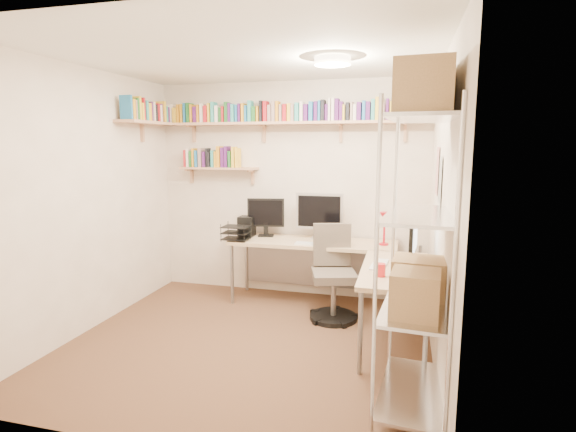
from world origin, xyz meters
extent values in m
plane|color=#4F2F22|center=(0.00, 0.00, 0.00)|extent=(3.20, 3.20, 0.00)
cube|color=beige|center=(0.00, 1.50, 1.25)|extent=(3.20, 0.04, 2.50)
cube|color=beige|center=(-1.60, 0.00, 1.25)|extent=(0.04, 3.00, 2.50)
cube|color=beige|center=(1.60, 0.00, 1.25)|extent=(0.04, 3.00, 2.50)
cube|color=beige|center=(0.00, -1.50, 1.25)|extent=(3.20, 0.04, 2.50)
cube|color=white|center=(0.00, 0.00, 2.50)|extent=(3.20, 3.00, 0.04)
cube|color=silver|center=(1.59, 0.55, 1.55)|extent=(0.01, 0.30, 0.42)
cube|color=white|center=(1.59, 0.15, 1.50)|extent=(0.01, 0.28, 0.38)
cylinder|color=#FFEAC6|center=(0.70, 0.20, 2.46)|extent=(0.30, 0.30, 0.06)
cube|color=tan|center=(0.00, 1.38, 2.02)|extent=(3.05, 0.25, 0.03)
cube|color=tan|center=(-1.48, 0.95, 2.02)|extent=(0.25, 1.00, 0.03)
cube|color=tan|center=(-0.85, 1.40, 1.50)|extent=(0.95, 0.20, 0.02)
cube|color=tan|center=(-1.20, 1.44, 1.95)|extent=(0.03, 0.20, 0.20)
cube|color=tan|center=(-0.30, 1.44, 1.95)|extent=(0.03, 0.20, 0.20)
cube|color=tan|center=(0.60, 1.44, 1.95)|extent=(0.03, 0.20, 0.20)
cube|color=tan|center=(1.30, 1.44, 1.95)|extent=(0.03, 0.20, 0.20)
cube|color=black|center=(-1.47, 1.38, 2.12)|extent=(0.03, 0.14, 0.17)
cube|color=silver|center=(-1.42, 1.38, 2.15)|extent=(0.04, 0.14, 0.22)
cube|color=gold|center=(-1.37, 1.38, 2.12)|extent=(0.04, 0.14, 0.18)
cube|color=orange|center=(-1.33, 1.38, 2.14)|extent=(0.03, 0.12, 0.22)
cube|color=orange|center=(-1.28, 1.38, 2.14)|extent=(0.03, 0.13, 0.22)
cube|color=#216CAA|center=(-1.24, 1.38, 2.15)|extent=(0.03, 0.13, 0.23)
cube|color=#216527|center=(-1.20, 1.38, 2.15)|extent=(0.04, 0.14, 0.23)
cube|color=orange|center=(-1.15, 1.38, 2.14)|extent=(0.02, 0.15, 0.21)
cube|color=#501A62|center=(-1.11, 1.38, 2.13)|extent=(0.04, 0.13, 0.18)
cube|color=orange|center=(-1.07, 1.38, 2.14)|extent=(0.02, 0.12, 0.21)
cube|color=silver|center=(-1.02, 1.38, 2.15)|extent=(0.04, 0.12, 0.22)
cube|color=red|center=(-0.97, 1.38, 2.13)|extent=(0.04, 0.15, 0.19)
cube|color=gold|center=(-0.93, 1.38, 2.15)|extent=(0.02, 0.14, 0.22)
cube|color=teal|center=(-0.88, 1.38, 2.15)|extent=(0.04, 0.13, 0.24)
cube|color=silver|center=(-0.83, 1.38, 2.13)|extent=(0.04, 0.13, 0.19)
cube|color=#216527|center=(-0.79, 1.38, 2.12)|extent=(0.03, 0.12, 0.17)
cube|color=red|center=(-0.75, 1.38, 2.13)|extent=(0.02, 0.15, 0.18)
cube|color=#216527|center=(-0.71, 1.38, 2.15)|extent=(0.04, 0.13, 0.23)
cube|color=#501A62|center=(-0.67, 1.38, 2.14)|extent=(0.03, 0.15, 0.22)
cube|color=teal|center=(-0.64, 1.38, 2.14)|extent=(0.04, 0.13, 0.21)
cube|color=#216CAA|center=(-0.59, 1.38, 2.13)|extent=(0.03, 0.12, 0.20)
cube|color=#501A62|center=(-0.55, 1.38, 2.14)|extent=(0.03, 0.13, 0.21)
cube|color=orange|center=(-0.51, 1.38, 2.14)|extent=(0.03, 0.14, 0.21)
cube|color=#216CAA|center=(-0.48, 1.38, 2.13)|extent=(0.03, 0.11, 0.19)
cube|color=teal|center=(-0.43, 1.38, 2.16)|extent=(0.04, 0.11, 0.24)
cube|color=#216527|center=(-0.38, 1.38, 2.12)|extent=(0.04, 0.13, 0.17)
cube|color=orange|center=(-0.33, 1.38, 2.12)|extent=(0.03, 0.14, 0.18)
cube|color=black|center=(-0.30, 1.38, 2.15)|extent=(0.03, 0.13, 0.24)
cube|color=red|center=(-0.24, 1.38, 2.15)|extent=(0.04, 0.12, 0.23)
cube|color=gray|center=(-0.19, 1.38, 2.13)|extent=(0.04, 0.12, 0.19)
cube|color=gray|center=(-0.14, 1.38, 2.15)|extent=(0.04, 0.13, 0.23)
cube|color=orange|center=(-0.10, 1.38, 2.15)|extent=(0.03, 0.12, 0.23)
cube|color=gray|center=(-0.06, 1.38, 2.13)|extent=(0.03, 0.11, 0.19)
cube|color=red|center=(-0.02, 1.38, 2.13)|extent=(0.04, 0.12, 0.19)
cube|color=gold|center=(0.03, 1.38, 2.13)|extent=(0.04, 0.12, 0.20)
cube|color=gray|center=(0.08, 1.38, 2.13)|extent=(0.04, 0.13, 0.19)
cube|color=teal|center=(0.13, 1.38, 2.14)|extent=(0.04, 0.13, 0.20)
cube|color=silver|center=(0.18, 1.38, 2.14)|extent=(0.03, 0.14, 0.22)
cube|color=#501A62|center=(0.23, 1.38, 2.13)|extent=(0.04, 0.13, 0.19)
cube|color=#216CAA|center=(0.29, 1.38, 2.14)|extent=(0.04, 0.15, 0.21)
cube|color=#501A62|center=(0.34, 1.38, 2.14)|extent=(0.04, 0.13, 0.21)
cube|color=#216CAA|center=(0.38, 1.38, 2.15)|extent=(0.02, 0.15, 0.22)
cube|color=black|center=(0.42, 1.38, 2.15)|extent=(0.04, 0.15, 0.23)
cube|color=#501A62|center=(0.46, 1.38, 2.12)|extent=(0.03, 0.12, 0.18)
cube|color=silver|center=(0.49, 1.38, 2.16)|extent=(0.02, 0.12, 0.25)
cube|color=silver|center=(0.53, 1.38, 2.16)|extent=(0.03, 0.12, 0.24)
cube|color=#501A62|center=(0.57, 1.38, 2.15)|extent=(0.04, 0.11, 0.24)
cube|color=#501A62|center=(0.62, 1.38, 2.14)|extent=(0.03, 0.11, 0.21)
cube|color=gold|center=(0.65, 1.38, 2.12)|extent=(0.02, 0.12, 0.17)
cube|color=black|center=(0.69, 1.38, 2.13)|extent=(0.04, 0.14, 0.19)
cube|color=gray|center=(0.73, 1.38, 2.13)|extent=(0.02, 0.14, 0.20)
cube|color=silver|center=(0.77, 1.38, 2.12)|extent=(0.04, 0.13, 0.17)
cube|color=#501A62|center=(0.81, 1.38, 2.13)|extent=(0.04, 0.15, 0.19)
cube|color=#216CAA|center=(0.86, 1.38, 2.14)|extent=(0.03, 0.13, 0.21)
cube|color=#501A62|center=(0.91, 1.38, 2.13)|extent=(0.04, 0.15, 0.20)
cube|color=teal|center=(0.96, 1.38, 2.15)|extent=(0.04, 0.12, 0.22)
cube|color=gold|center=(1.01, 1.38, 2.16)|extent=(0.04, 0.11, 0.25)
cube|color=gray|center=(1.06, 1.38, 2.13)|extent=(0.04, 0.11, 0.19)
cube|color=#501A62|center=(1.11, 1.38, 2.15)|extent=(0.03, 0.13, 0.22)
cube|color=gold|center=(1.15, 1.38, 2.13)|extent=(0.02, 0.15, 0.19)
cube|color=black|center=(1.19, 1.38, 2.13)|extent=(0.04, 0.14, 0.19)
cube|color=gray|center=(1.24, 1.38, 2.15)|extent=(0.04, 0.14, 0.23)
cube|color=red|center=(1.29, 1.38, 2.15)|extent=(0.04, 0.14, 0.24)
cube|color=#216527|center=(1.34, 1.38, 2.16)|extent=(0.04, 0.12, 0.24)
cube|color=gold|center=(1.39, 1.38, 2.14)|extent=(0.03, 0.14, 0.21)
cube|color=#216527|center=(1.43, 1.38, 2.13)|extent=(0.03, 0.14, 0.19)
cube|color=#216CAA|center=(-1.48, 0.51, 2.16)|extent=(0.14, 0.03, 0.25)
cube|color=orange|center=(-1.48, 0.56, 2.14)|extent=(0.14, 0.04, 0.21)
cube|color=gray|center=(-1.48, 0.60, 2.14)|extent=(0.14, 0.02, 0.20)
cube|color=#216527|center=(-1.48, 0.64, 2.15)|extent=(0.13, 0.03, 0.22)
cube|color=gold|center=(-1.48, 0.68, 2.16)|extent=(0.12, 0.04, 0.25)
cube|color=gold|center=(-1.48, 0.72, 2.13)|extent=(0.14, 0.03, 0.18)
cube|color=red|center=(-1.48, 0.76, 2.16)|extent=(0.12, 0.03, 0.24)
cube|color=teal|center=(-1.48, 0.81, 2.14)|extent=(0.14, 0.04, 0.22)
cube|color=gold|center=(-1.48, 0.85, 2.13)|extent=(0.14, 0.03, 0.19)
cube|color=orange|center=(-1.48, 0.88, 2.13)|extent=(0.13, 0.03, 0.20)
cube|color=#501A62|center=(-1.48, 0.92, 2.14)|extent=(0.11, 0.02, 0.21)
cube|color=silver|center=(-1.48, 0.95, 2.14)|extent=(0.13, 0.03, 0.22)
cube|color=black|center=(-1.48, 1.00, 2.13)|extent=(0.13, 0.04, 0.19)
cube|color=red|center=(-1.48, 1.05, 2.14)|extent=(0.13, 0.04, 0.20)
cube|color=silver|center=(-1.48, 1.09, 2.13)|extent=(0.14, 0.03, 0.19)
cube|color=#501A62|center=(-1.48, 1.13, 2.14)|extent=(0.11, 0.03, 0.21)
cube|color=gold|center=(-1.48, 1.17, 2.16)|extent=(0.15, 0.03, 0.24)
cube|color=teal|center=(-1.48, 1.22, 2.13)|extent=(0.14, 0.03, 0.19)
cube|color=#501A62|center=(-1.48, 1.26, 2.13)|extent=(0.14, 0.03, 0.18)
cube|color=silver|center=(-1.48, 1.31, 2.14)|extent=(0.11, 0.04, 0.20)
cube|color=gray|center=(-1.48, 1.35, 2.12)|extent=(0.12, 0.04, 0.18)
cube|color=red|center=(-1.27, 1.40, 1.61)|extent=(0.03, 0.14, 0.20)
cube|color=silver|center=(-1.23, 1.40, 1.62)|extent=(0.03, 0.14, 0.22)
cube|color=#216527|center=(-1.19, 1.40, 1.61)|extent=(0.03, 0.15, 0.19)
cube|color=orange|center=(-1.16, 1.40, 1.62)|extent=(0.03, 0.15, 0.22)
cube|color=#216CAA|center=(-1.12, 1.40, 1.61)|extent=(0.03, 0.15, 0.20)
cube|color=gray|center=(-1.07, 1.40, 1.63)|extent=(0.04, 0.14, 0.23)
cube|color=#501A62|center=(-1.02, 1.40, 1.60)|extent=(0.03, 0.13, 0.18)
cube|color=black|center=(-0.99, 1.40, 1.63)|extent=(0.02, 0.12, 0.23)
cube|color=black|center=(-0.96, 1.40, 1.60)|extent=(0.03, 0.15, 0.18)
cube|color=teal|center=(-0.91, 1.40, 1.61)|extent=(0.03, 0.13, 0.20)
cube|color=orange|center=(-0.87, 1.40, 1.61)|extent=(0.03, 0.13, 0.19)
cube|color=orange|center=(-0.84, 1.40, 1.64)|extent=(0.04, 0.12, 0.25)
cube|color=#501A62|center=(-0.78, 1.40, 1.63)|extent=(0.04, 0.13, 0.23)
cube|color=#501A62|center=(-0.74, 1.40, 1.64)|extent=(0.04, 0.14, 0.25)
cube|color=#216527|center=(-0.69, 1.40, 1.61)|extent=(0.03, 0.14, 0.19)
cube|color=gold|center=(-0.65, 1.40, 1.63)|extent=(0.03, 0.13, 0.24)
cube|color=gold|center=(-0.61, 1.40, 1.63)|extent=(0.04, 0.12, 0.23)
cube|color=tan|center=(0.35, 1.18, 0.70)|extent=(1.84, 0.58, 0.04)
cube|color=tan|center=(1.27, 0.28, 0.70)|extent=(0.58, 1.26, 0.04)
cylinder|color=gray|center=(-0.52, 0.94, 0.34)|extent=(0.04, 0.04, 0.68)
cylinder|color=gray|center=(-0.52, 1.42, 0.34)|extent=(0.04, 0.04, 0.68)
cylinder|color=gray|center=(1.51, 1.42, 0.34)|extent=(0.04, 0.04, 0.68)
cylinder|color=gray|center=(1.03, -0.30, 0.34)|extent=(0.04, 0.04, 0.68)
cylinder|color=gray|center=(1.51, -0.30, 0.34)|extent=(0.04, 0.04, 0.68)
cube|color=gray|center=(0.35, 1.43, 0.39)|extent=(1.75, 0.02, 0.53)
cube|color=silver|center=(0.40, 1.30, 1.04)|extent=(0.53, 0.03, 0.41)
cube|color=black|center=(0.40, 1.28, 1.04)|extent=(0.48, 0.00, 0.35)
cube|color=black|center=(-0.23, 1.30, 1.00)|extent=(0.43, 0.03, 0.33)
cube|color=black|center=(1.41, 0.33, 1.02)|extent=(0.03, 0.56, 0.37)
cube|color=white|center=(1.39, 0.33, 1.02)|extent=(0.00, 0.51, 0.32)
cube|color=white|center=(0.40, 1.01, 0.73)|extent=(0.41, 0.13, 0.01)
cube|color=white|center=(1.13, 0.33, 0.73)|extent=(0.13, 0.39, 0.01)
cylinder|color=#AD0E1C|center=(1.13, 1.18, 0.73)|extent=(0.10, 0.10, 0.02)
cylinder|color=#AD0E1C|center=(1.13, 1.18, 0.87)|extent=(0.02, 0.02, 0.27)
cone|color=#AD0E1C|center=(1.13, 1.18, 1.03)|extent=(0.12, 0.12, 0.09)
sphere|color=#FFBF72|center=(1.13, 1.18, 1.00)|extent=(0.05, 0.05, 0.05)
cube|color=black|center=(-0.46, 1.26, 0.83)|extent=(0.17, 0.17, 0.23)
cube|color=black|center=(-0.49, 1.01, 0.81)|extent=(0.29, 0.23, 0.19)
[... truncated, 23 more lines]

